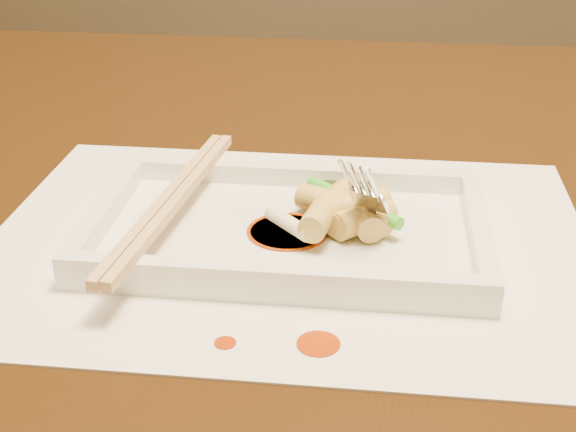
# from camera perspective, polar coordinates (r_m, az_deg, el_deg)

# --- Properties ---
(table) EXTENTS (1.40, 0.90, 0.75)m
(table) POSITION_cam_1_polar(r_m,az_deg,el_deg) (0.66, -0.52, -5.95)
(table) COLOR black
(table) RESTS_ON ground
(placemat) EXTENTS (0.40, 0.30, 0.00)m
(placemat) POSITION_cam_1_polar(r_m,az_deg,el_deg) (0.54, 0.00, -1.79)
(placemat) COLOR white
(placemat) RESTS_ON table
(sauce_splatter_a) EXTENTS (0.02, 0.02, 0.00)m
(sauce_splatter_a) POSITION_cam_1_polar(r_m,az_deg,el_deg) (0.44, 2.18, -9.07)
(sauce_splatter_a) COLOR #A83104
(sauce_splatter_a) RESTS_ON placemat
(sauce_splatter_b) EXTENTS (0.01, 0.01, 0.00)m
(sauce_splatter_b) POSITION_cam_1_polar(r_m,az_deg,el_deg) (0.44, -4.49, -8.98)
(sauce_splatter_b) COLOR #A83104
(sauce_splatter_b) RESTS_ON placemat
(plate_base) EXTENTS (0.26, 0.16, 0.01)m
(plate_base) POSITION_cam_1_polar(r_m,az_deg,el_deg) (0.53, 0.00, -1.34)
(plate_base) COLOR white
(plate_base) RESTS_ON placemat
(plate_rim_far) EXTENTS (0.26, 0.01, 0.01)m
(plate_rim_far) POSITION_cam_1_polar(r_m,az_deg,el_deg) (0.60, 0.83, 2.93)
(plate_rim_far) COLOR white
(plate_rim_far) RESTS_ON plate_base
(plate_rim_near) EXTENTS (0.26, 0.01, 0.01)m
(plate_rim_near) POSITION_cam_1_polar(r_m,az_deg,el_deg) (0.47, -1.07, -4.42)
(plate_rim_near) COLOR white
(plate_rim_near) RESTS_ON plate_base
(plate_rim_left) EXTENTS (0.01, 0.14, 0.01)m
(plate_rim_left) POSITION_cam_1_polar(r_m,az_deg,el_deg) (0.56, -12.80, 0.40)
(plate_rim_left) COLOR white
(plate_rim_left) RESTS_ON plate_base
(plate_rim_right) EXTENTS (0.01, 0.14, 0.01)m
(plate_rim_right) POSITION_cam_1_polar(r_m,az_deg,el_deg) (0.53, 13.42, -0.99)
(plate_rim_right) COLOR white
(plate_rim_right) RESTS_ON plate_base
(veg_piece) EXTENTS (0.04, 0.03, 0.01)m
(veg_piece) POSITION_cam_1_polar(r_m,az_deg,el_deg) (0.56, 4.02, 1.41)
(veg_piece) COLOR black
(veg_piece) RESTS_ON plate_base
(scallion_white) EXTENTS (0.03, 0.04, 0.01)m
(scallion_white) POSITION_cam_1_polar(r_m,az_deg,el_deg) (0.51, 0.04, -0.51)
(scallion_white) COLOR #EAEACC
(scallion_white) RESTS_ON plate_base
(scallion_green) EXTENTS (0.07, 0.06, 0.01)m
(scallion_green) POSITION_cam_1_polar(r_m,az_deg,el_deg) (0.54, 4.66, 1.00)
(scallion_green) COLOR green
(scallion_green) RESTS_ON plate_base
(chopstick_a) EXTENTS (0.03, 0.23, 0.01)m
(chopstick_a) POSITION_cam_1_polar(r_m,az_deg,el_deg) (0.54, -8.69, 1.17)
(chopstick_a) COLOR tan
(chopstick_a) RESTS_ON plate_rim_near
(chopstick_b) EXTENTS (0.03, 0.23, 0.01)m
(chopstick_b) POSITION_cam_1_polar(r_m,az_deg,el_deg) (0.54, -7.86, 1.13)
(chopstick_b) COLOR tan
(chopstick_b) RESTS_ON plate_rim_near
(fork) EXTENTS (0.09, 0.10, 0.14)m
(fork) POSITION_cam_1_polar(r_m,az_deg,el_deg) (0.52, 8.03, 6.84)
(fork) COLOR silver
(fork) RESTS_ON plate_base
(sauce_blob_0) EXTENTS (0.05, 0.05, 0.00)m
(sauce_blob_0) POSITION_cam_1_polar(r_m,az_deg,el_deg) (0.53, -0.06, -1.14)
(sauce_blob_0) COLOR #A83104
(sauce_blob_0) RESTS_ON plate_base
(sauce_blob_1) EXTENTS (0.05, 0.05, 0.00)m
(sauce_blob_1) POSITION_cam_1_polar(r_m,az_deg,el_deg) (0.53, -0.06, -1.10)
(sauce_blob_1) COLOR #A83104
(sauce_blob_1) RESTS_ON plate_base
(rice_cake_0) EXTENTS (0.02, 0.04, 0.02)m
(rice_cake_0) POSITION_cam_1_polar(r_m,az_deg,el_deg) (0.53, 6.22, 0.19)
(rice_cake_0) COLOR #DEC867
(rice_cake_0) RESTS_ON plate_base
(rice_cake_1) EXTENTS (0.03, 0.05, 0.02)m
(rice_cake_1) POSITION_cam_1_polar(r_m,az_deg,el_deg) (0.54, 3.23, 0.89)
(rice_cake_1) COLOR #DEC867
(rice_cake_1) RESTS_ON plate_base
(rice_cake_2) EXTENTS (0.03, 0.04, 0.02)m
(rice_cake_2) POSITION_cam_1_polar(r_m,az_deg,el_deg) (0.51, 2.28, -0.05)
(rice_cake_2) COLOR #DEC867
(rice_cake_2) RESTS_ON plate_base
(rice_cake_3) EXTENTS (0.03, 0.05, 0.02)m
(rice_cake_3) POSITION_cam_1_polar(r_m,az_deg,el_deg) (0.53, 5.28, 0.01)
(rice_cake_3) COLOR #DEC867
(rice_cake_3) RESTS_ON plate_base
(rice_cake_4) EXTENTS (0.04, 0.03, 0.02)m
(rice_cake_4) POSITION_cam_1_polar(r_m,az_deg,el_deg) (0.55, 2.76, 0.99)
(rice_cake_4) COLOR #DEC867
(rice_cake_4) RESTS_ON plate_base
(rice_cake_5) EXTENTS (0.05, 0.04, 0.02)m
(rice_cake_5) POSITION_cam_1_polar(r_m,az_deg,el_deg) (0.53, 4.72, 0.76)
(rice_cake_5) COLOR #DEC867
(rice_cake_5) RESTS_ON plate_base
(rice_cake_6) EXTENTS (0.05, 0.04, 0.02)m
(rice_cake_6) POSITION_cam_1_polar(r_m,az_deg,el_deg) (0.53, 5.38, -0.18)
(rice_cake_6) COLOR #DEC867
(rice_cake_6) RESTS_ON plate_base
(rice_cake_7) EXTENTS (0.05, 0.05, 0.02)m
(rice_cake_7) POSITION_cam_1_polar(r_m,az_deg,el_deg) (0.53, 5.09, 0.16)
(rice_cake_7) COLOR #DEC867
(rice_cake_7) RESTS_ON plate_base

